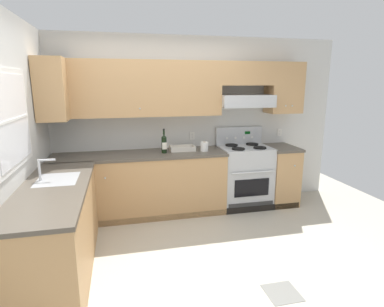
% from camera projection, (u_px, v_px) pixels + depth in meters
% --- Properties ---
extents(ground_plane, '(7.04, 7.04, 0.00)m').
position_uv_depth(ground_plane, '(181.00, 256.00, 3.46)').
color(ground_plane, '#B2AA99').
extents(floor_accent_tile, '(0.30, 0.30, 0.01)m').
position_uv_depth(floor_accent_tile, '(282.00, 293.00, 2.85)').
color(floor_accent_tile, slate).
rests_on(floor_accent_tile, ground_plane).
extents(wall_back, '(4.68, 0.57, 2.55)m').
position_uv_depth(wall_back, '(187.00, 110.00, 4.67)').
color(wall_back, silver).
rests_on(wall_back, ground_plane).
extents(wall_left, '(0.47, 4.00, 2.55)m').
position_uv_depth(wall_left, '(15.00, 139.00, 3.03)').
color(wall_left, silver).
rests_on(wall_left, ground_plane).
extents(counter_back_run, '(3.60, 0.65, 0.91)m').
position_uv_depth(counter_back_run, '(164.00, 183.00, 4.54)').
color(counter_back_run, tan).
rests_on(counter_back_run, ground_plane).
extents(counter_left_run, '(0.63, 1.91, 1.13)m').
position_uv_depth(counter_left_run, '(58.00, 230.00, 3.08)').
color(counter_left_run, tan).
rests_on(counter_left_run, ground_plane).
extents(stove, '(0.76, 0.62, 1.20)m').
position_uv_depth(stove, '(244.00, 176.00, 4.82)').
color(stove, '#B7BABC').
rests_on(stove, ground_plane).
extents(wine_bottle, '(0.07, 0.08, 0.34)m').
position_uv_depth(wine_bottle, '(164.00, 143.00, 4.38)').
color(wine_bottle, black).
rests_on(wine_bottle, counter_back_run).
extents(bowl, '(0.36, 0.22, 0.07)m').
position_uv_depth(bowl, '(182.00, 149.00, 4.55)').
color(bowl, beige).
rests_on(bowl, counter_back_run).
extents(paper_towel_roll, '(0.11, 0.11, 0.14)m').
position_uv_depth(paper_towel_roll, '(204.00, 147.00, 4.51)').
color(paper_towel_roll, white).
rests_on(paper_towel_roll, counter_back_run).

